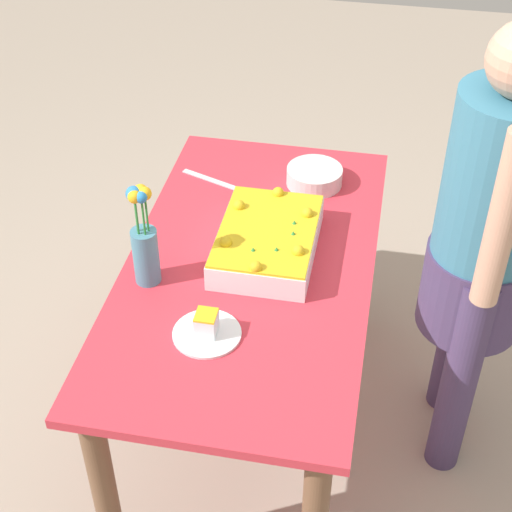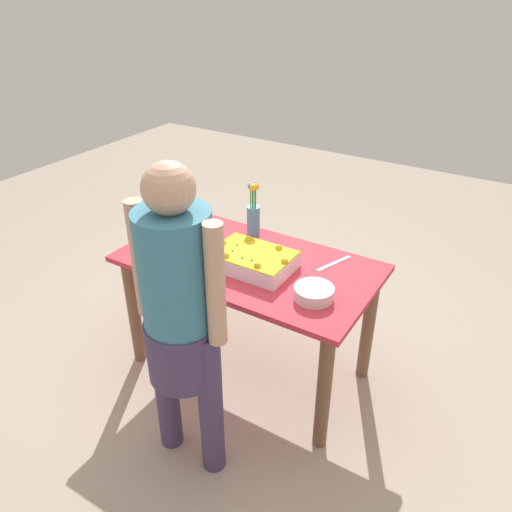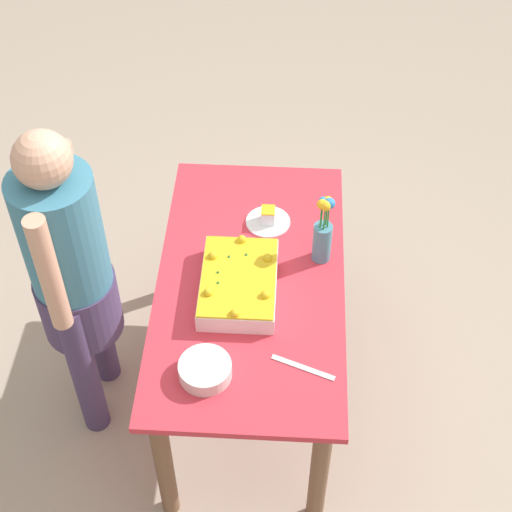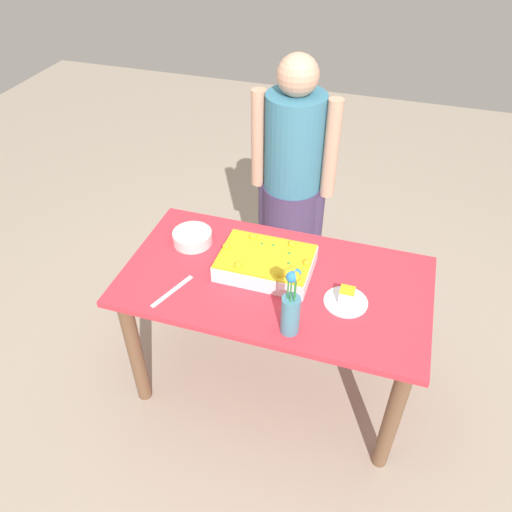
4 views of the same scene
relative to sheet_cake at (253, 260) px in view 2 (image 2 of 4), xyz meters
name	(u,v)px [view 2 (image 2 of 4)]	position (x,y,z in m)	size (l,w,h in m)	color
ground_plane	(249,366)	(-0.06, 0.04, -0.78)	(8.00, 8.00, 0.00)	tan
dining_table	(248,282)	(-0.06, 0.04, -0.18)	(1.35, 0.73, 0.73)	#CE3140
sheet_cake	(253,260)	(0.00, 0.00, 0.00)	(0.41, 0.29, 0.11)	white
serving_plate_with_slice	(205,238)	(-0.38, 0.09, -0.02)	(0.19, 0.19, 0.08)	white
cake_knife	(334,263)	(0.34, 0.25, -0.04)	(0.24, 0.02, 0.00)	silver
flower_vase	(253,213)	(-0.19, 0.31, 0.09)	(0.07, 0.07, 0.32)	teal
fruit_bowl	(314,293)	(0.39, -0.09, -0.01)	(0.19, 0.19, 0.06)	silver
person_standing	(180,311)	(0.04, -0.62, 0.08)	(0.45, 0.31, 1.49)	#45355B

